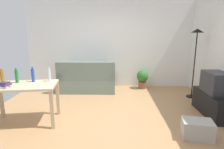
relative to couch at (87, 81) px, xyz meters
name	(u,v)px	position (x,y,z in m)	size (l,w,h in m)	color
ground_plane	(107,114)	(0.65, -1.59, -0.32)	(5.20, 4.40, 0.02)	tan
wall_rear	(110,44)	(0.65, 0.61, 1.04)	(5.20, 0.10, 2.70)	white
couch	(87,81)	(0.00, 0.00, 0.00)	(1.64, 0.84, 0.92)	slate
tv_stand	(213,104)	(2.90, -1.61, -0.07)	(0.44, 1.10, 0.48)	black
tv	(216,83)	(2.90, -1.61, 0.39)	(0.41, 0.60, 0.44)	#2D2D33
torchiere_lamp	(196,45)	(2.90, -0.49, 1.10)	(0.32, 0.32, 1.81)	black
desk	(23,90)	(-0.89, -2.03, 0.34)	(1.28, 0.86, 0.76)	#C6B28E
potted_plant	(142,78)	(1.68, 0.31, 0.02)	(0.36, 0.36, 0.57)	brown
storage_box	(197,129)	(2.18, -2.52, -0.16)	(0.48, 0.34, 0.30)	#A8A399
bottle_amber	(2,76)	(-1.37, -1.87, 0.57)	(0.07, 0.07, 0.27)	#9E6019
bottle_green	(17,76)	(-1.07, -1.90, 0.58)	(0.06, 0.06, 0.29)	#1E722D
bottle_blue	(33,75)	(-0.79, -1.82, 0.58)	(0.06, 0.06, 0.30)	#2347A3
bottle_clear	(49,75)	(-0.48, -1.78, 0.58)	(0.06, 0.06, 0.29)	silver
book_stack	(4,85)	(-1.12, -2.25, 0.50)	(0.21, 0.20, 0.10)	beige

